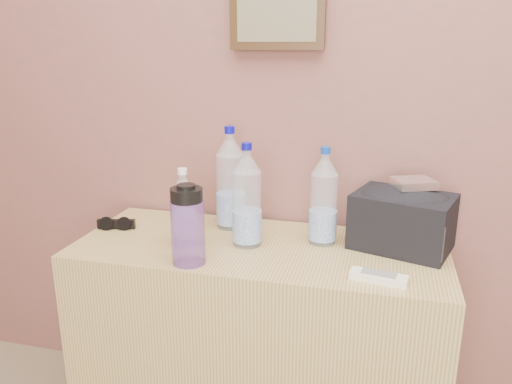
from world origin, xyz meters
TOP-DOWN VIEW (x-y plane):
  - picture_frame at (-0.38, 1.98)m, footprint 0.30×0.03m
  - dresser at (-0.38, 1.75)m, footprint 1.12×0.47m
  - pet_large_b at (-0.51, 1.88)m, footprint 0.09×0.09m
  - pet_large_c at (-0.19, 1.82)m, footprint 0.08×0.08m
  - pet_large_d at (-0.41, 1.74)m, footprint 0.09×0.09m
  - pet_small at (-0.60, 1.69)m, footprint 0.07×0.07m
  - nalgene_bottle at (-0.54, 1.57)m, footprint 0.09×0.09m
  - sunglasses at (-0.87, 1.77)m, footprint 0.13×0.07m
  - ac_remote at (-0.02, 1.59)m, footprint 0.15×0.07m
  - toiletry_bag at (0.04, 1.84)m, footprint 0.32×0.27m
  - foil_packet at (0.06, 1.85)m, footprint 0.14×0.13m

SIDE VIEW (x-z plane):
  - dresser at x=-0.38m, z-range 0.00..0.70m
  - ac_remote at x=-0.02m, z-range 0.70..0.72m
  - sunglasses at x=-0.87m, z-range 0.70..0.73m
  - toiletry_bag at x=0.04m, z-range 0.70..0.89m
  - pet_small at x=-0.60m, z-range 0.69..0.93m
  - nalgene_bottle at x=-0.54m, z-range 0.70..0.93m
  - pet_large_c at x=-0.19m, z-range 0.68..0.99m
  - pet_large_d at x=-0.41m, z-range 0.68..1.00m
  - pet_large_b at x=-0.51m, z-range 0.68..1.02m
  - foil_packet at x=0.06m, z-range 0.89..0.91m
  - picture_frame at x=-0.38m, z-range 1.27..1.52m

